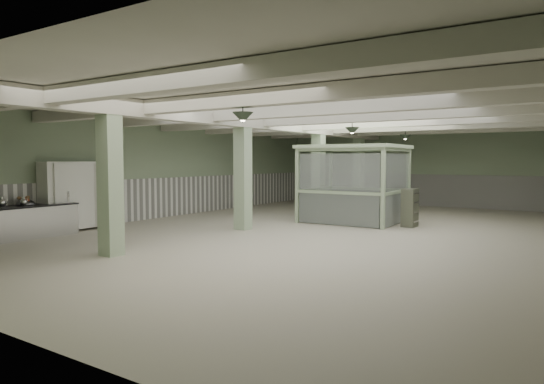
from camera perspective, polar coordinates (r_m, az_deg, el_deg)
The scene contains 27 objects.
floor at distance 14.82m, azimuth 6.72°, elevation -4.68°, with size 20.00×20.00×0.00m, color beige.
ceiling at distance 14.73m, azimuth 6.83°, elevation 9.31°, with size 14.00×20.00×0.02m, color silver.
wall_back at distance 24.03m, azimuth 17.53°, elevation 2.71°, with size 14.00×0.02×3.60m, color #90A483.
wall_left at distance 18.87m, azimuth -12.61°, elevation 2.55°, with size 0.02×20.00×3.60m, color #90A483.
wainscot_left at distance 18.90m, azimuth -12.52°, elevation -0.63°, with size 0.05×19.90×1.50m, color white.
wainscot_back at distance 24.04m, azimuth 17.47°, elevation 0.21°, with size 13.90×0.05×1.50m, color white.
girder at distance 15.98m, azimuth -1.30°, elevation 8.11°, with size 0.45×19.90×0.40m, color beige.
beam_a at distance 8.73m, azimuth -16.31°, elevation 11.86°, with size 13.90×0.35×0.32m, color beige.
beam_b at distance 10.51m, azimuth -5.68°, elevation 10.58°, with size 13.90×0.35×0.32m, color beige.
beam_c at distance 12.54m, azimuth 1.64°, elevation 9.49°, with size 13.90×0.35×0.32m, color beige.
beam_d at distance 14.71m, azimuth 6.82°, elevation 8.62°, with size 13.90×0.35×0.32m, color beige.
beam_e at distance 16.98m, azimuth 10.64°, elevation 7.93°, with size 13.90×0.35×0.32m, color beige.
beam_f at distance 19.30m, azimuth 13.53°, elevation 7.38°, with size 13.90×0.35×0.32m, color beige.
beam_g at distance 21.67m, azimuth 15.80°, elevation 6.93°, with size 13.90×0.35×0.32m, color beige.
column_a at distance 11.53m, azimuth -18.52°, elevation 1.74°, with size 0.42×0.42×3.60m, color #AAC49E.
column_b at distance 15.13m, azimuth -3.45°, elevation 2.36°, with size 0.42×0.42×3.60m, color #AAC49E.
column_c at distance 19.37m, azimuth 5.46°, elevation 2.66°, with size 0.42×0.42×3.60m, color #AAC49E.
column_d at distance 22.98m, azimuth 10.15°, elevation 2.79°, with size 0.42×0.42×3.60m, color #AAC49E.
pendant_front at distance 10.17m, azimuth -3.45°, elevation 8.73°, with size 0.44×0.44×0.22m, color #313F2F.
pendant_mid at distance 14.93m, azimuth 9.41°, elevation 7.10°, with size 0.44×0.44×0.22m, color #313F2F.
pendant_back at distance 19.59m, azimuth 15.40°, elevation 6.21°, with size 0.44×0.44×0.22m, color #313F2F.
pitcher_near at distance 14.87m, azimuth -29.20°, elevation -1.03°, with size 0.20×0.23×0.30m, color silver, non-canonical shape.
pitcher_far at distance 14.99m, azimuth -27.19°, elevation -0.99°, with size 0.18×0.21×0.27m, color silver, non-canonical shape.
veg_colander at distance 15.20m, azimuth -26.99°, elevation -1.01°, with size 0.50×0.50×0.23m, color #3E3E43, non-canonical shape.
walkin_cooler at distance 16.07m, azimuth -21.93°, elevation -0.58°, with size 1.07×2.24×2.05m.
guard_booth at distance 17.23m, azimuth 9.61°, elevation 2.51°, with size 3.36×2.85×2.69m.
filing_cabinet at distance 16.38m, azimuth 15.91°, elevation -1.80°, with size 0.40×0.57×1.24m, color #616554.
Camera 1 is at (6.57, -13.11, 2.17)m, focal length 32.00 mm.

